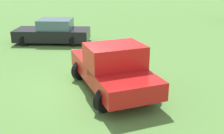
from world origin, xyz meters
TOP-DOWN VIEW (x-y plane):
  - ground_plane at (0.00, 0.00)m, footprint 80.00×80.00m
  - pickup_truck at (0.58, -0.74)m, footprint 3.83×4.96m
  - sedan_far at (3.54, 6.79)m, footprint 4.25×4.62m

SIDE VIEW (x-z plane):
  - ground_plane at x=0.00m, z-range 0.00..0.00m
  - sedan_far at x=3.54m, z-range -0.06..1.39m
  - pickup_truck at x=0.58m, z-range 0.03..1.83m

